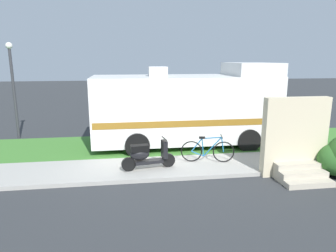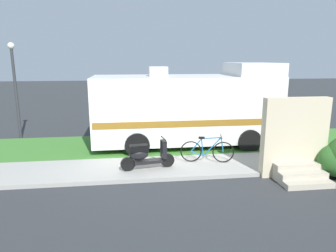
# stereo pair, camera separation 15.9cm
# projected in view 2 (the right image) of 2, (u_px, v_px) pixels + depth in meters

# --- Properties ---
(ground_plane) EXTENTS (80.00, 80.00, 0.00)m
(ground_plane) POSITION_uv_depth(u_px,v_px,m) (143.00, 158.00, 10.92)
(ground_plane) COLOR #2D3033
(sidewalk) EXTENTS (24.00, 2.00, 0.12)m
(sidewalk) POSITION_uv_depth(u_px,v_px,m) (144.00, 169.00, 9.75)
(sidewalk) COLOR #9E9B93
(sidewalk) RESTS_ON ground
(grass_strip) EXTENTS (24.00, 3.40, 0.08)m
(grass_strip) POSITION_uv_depth(u_px,v_px,m) (141.00, 146.00, 12.36)
(grass_strip) COLOR #3D752D
(grass_strip) RESTS_ON ground
(motorhome_rv) EXTENTS (7.26, 2.74, 3.34)m
(motorhome_rv) POSITION_uv_depth(u_px,v_px,m) (188.00, 107.00, 12.22)
(motorhome_rv) COLOR silver
(motorhome_rv) RESTS_ON ground
(scooter) EXTENTS (1.71, 0.57, 0.97)m
(scooter) POSITION_uv_depth(u_px,v_px,m) (146.00, 155.00, 9.45)
(scooter) COLOR black
(scooter) RESTS_ON ground
(bicycle) EXTENTS (1.75, 0.55, 0.91)m
(bicycle) POSITION_uv_depth(u_px,v_px,m) (207.00, 151.00, 10.10)
(bicycle) COLOR black
(bicycle) RESTS_ON ground
(pickup_truck_near) EXTENTS (5.30, 2.23, 1.86)m
(pickup_truck_near) POSITION_uv_depth(u_px,v_px,m) (232.00, 105.00, 16.92)
(pickup_truck_near) COLOR #B7B29E
(pickup_truck_near) RESTS_ON ground
(porch_steps) EXTENTS (2.00, 1.26, 2.40)m
(porch_steps) POSITION_uv_depth(u_px,v_px,m) (296.00, 146.00, 9.05)
(porch_steps) COLOR #B2A893
(porch_steps) RESTS_ON ground
(bottle_green) EXTENTS (0.06, 0.06, 0.30)m
(bottle_green) POSITION_uv_depth(u_px,v_px,m) (318.00, 161.00, 9.91)
(bottle_green) COLOR navy
(bottle_green) RESTS_ON ground
(bottle_spare) EXTENTS (0.06, 0.06, 0.28)m
(bottle_spare) POSITION_uv_depth(u_px,v_px,m) (286.00, 162.00, 9.80)
(bottle_spare) COLOR #B2B2B7
(bottle_spare) RESTS_ON ground
(street_lamp_post) EXTENTS (0.28, 0.28, 4.17)m
(street_lamp_post) POSITION_uv_depth(u_px,v_px,m) (15.00, 81.00, 13.18)
(street_lamp_post) COLOR #333338
(street_lamp_post) RESTS_ON ground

